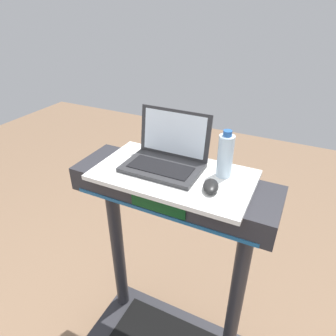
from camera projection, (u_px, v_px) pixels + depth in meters
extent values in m
cylinder|color=#28282D|center=(118.00, 248.00, 1.68)|extent=(0.07, 0.07, 0.90)
cylinder|color=#28282D|center=(237.00, 294.00, 1.42)|extent=(0.07, 0.07, 0.90)
cube|color=#28282D|center=(173.00, 188.00, 1.30)|extent=(0.90, 0.28, 0.11)
cube|color=#0C3F19|center=(158.00, 206.00, 1.19)|extent=(0.24, 0.01, 0.06)
cube|color=#1E598C|center=(158.00, 215.00, 1.21)|extent=(0.81, 0.00, 0.02)
cube|color=white|center=(173.00, 175.00, 1.27)|extent=(0.67, 0.37, 0.02)
cube|color=#2D2D30|center=(162.00, 168.00, 1.28)|extent=(0.33, 0.21, 0.02)
cube|color=black|center=(160.00, 167.00, 1.27)|extent=(0.27, 0.12, 0.00)
cube|color=#2D2D30|center=(174.00, 133.00, 1.32)|extent=(0.33, 0.04, 0.21)
cube|color=white|center=(174.00, 133.00, 1.32)|extent=(0.29, 0.03, 0.18)
ellipsoid|color=black|center=(211.00, 186.00, 1.15)|extent=(0.09, 0.11, 0.03)
cylinder|color=silver|center=(225.00, 156.00, 1.20)|extent=(0.06, 0.06, 0.18)
cylinder|color=#2659A5|center=(228.00, 133.00, 1.15)|extent=(0.03, 0.03, 0.02)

